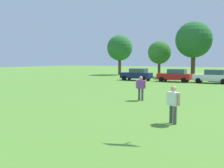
{
  "coord_description": "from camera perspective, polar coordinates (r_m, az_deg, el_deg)",
  "views": [
    {
      "loc": [
        8.45,
        -0.49,
        2.88
      ],
      "look_at": [
        2.87,
        9.51,
        1.83
      ],
      "focal_mm": 42.18,
      "sensor_mm": 36.0,
      "label": 1
    }
  ],
  "objects": [
    {
      "name": "tree_far_left",
      "position": [
        51.3,
        1.69,
        7.8
      ],
      "size": [
        4.9,
        4.9,
        7.64
      ],
      "color": "brown",
      "rests_on": "ground"
    },
    {
      "name": "tree_center_left",
      "position": [
        44.19,
        17.29,
        9.11
      ],
      "size": [
        5.73,
        5.73,
        8.94
      ],
      "color": "brown",
      "rests_on": "ground"
    },
    {
      "name": "parked_car_navy_0",
      "position": [
        37.17,
        5.39,
        2.11
      ],
      "size": [
        4.3,
        2.02,
        1.68
      ],
      "rotation": [
        0.0,
        0.0,
        3.14
      ],
      "color": "#141E4C",
      "rests_on": "ground"
    },
    {
      "name": "adult_bystander",
      "position": [
        12.16,
        13.14,
        -3.68
      ],
      "size": [
        0.71,
        0.57,
        1.72
      ],
      "rotation": [
        0.0,
        0.0,
        2.58
      ],
      "color": "#4C4C51",
      "rests_on": "ground"
    },
    {
      "name": "ground_plane",
      "position": [
        31.77,
        13.6,
        -0.09
      ],
      "size": [
        160.0,
        160.0,
        0.0
      ],
      "primitive_type": "plane",
      "color": "#568C33"
    },
    {
      "name": "parked_car_white_2",
      "position": [
        34.87,
        20.95,
        1.58
      ],
      "size": [
        4.3,
        2.02,
        1.68
      ],
      "rotation": [
        0.0,
        0.0,
        3.14
      ],
      "color": "white",
      "rests_on": "ground"
    },
    {
      "name": "parked_car_red_1",
      "position": [
        35.62,
        13.49,
        1.85
      ],
      "size": [
        4.3,
        2.02,
        1.68
      ],
      "rotation": [
        0.0,
        0.0,
        3.14
      ],
      "color": "red",
      "rests_on": "ground"
    },
    {
      "name": "bystander_near_trees",
      "position": [
        18.8,
        6.28,
        -0.43
      ],
      "size": [
        0.82,
        0.36,
        1.73
      ],
      "rotation": [
        0.0,
        0.0,
        6.2
      ],
      "color": "#4C4C51",
      "rests_on": "ground"
    },
    {
      "name": "tree_left",
      "position": [
        45.79,
        10.23,
        6.71
      ],
      "size": [
        3.91,
        3.91,
        6.09
      ],
      "color": "brown",
      "rests_on": "ground"
    }
  ]
}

